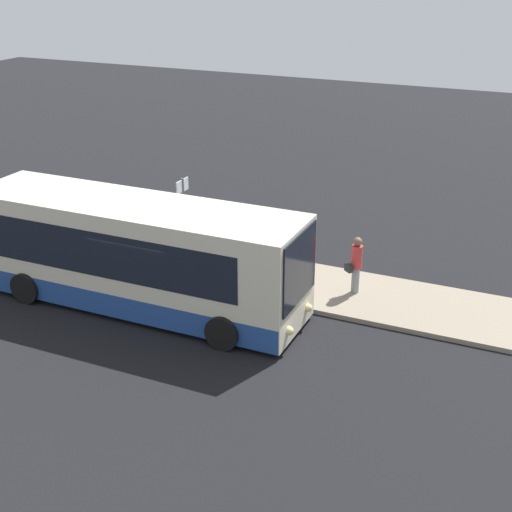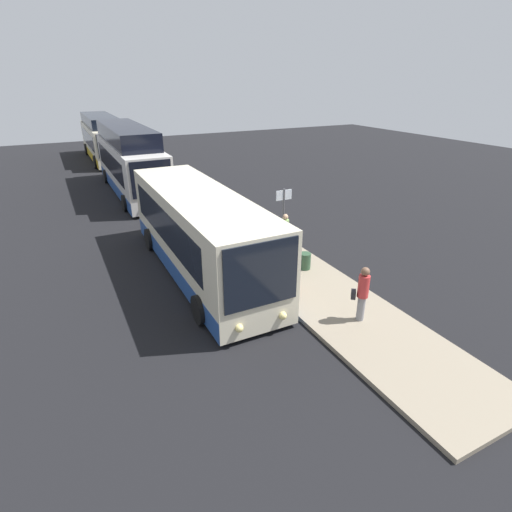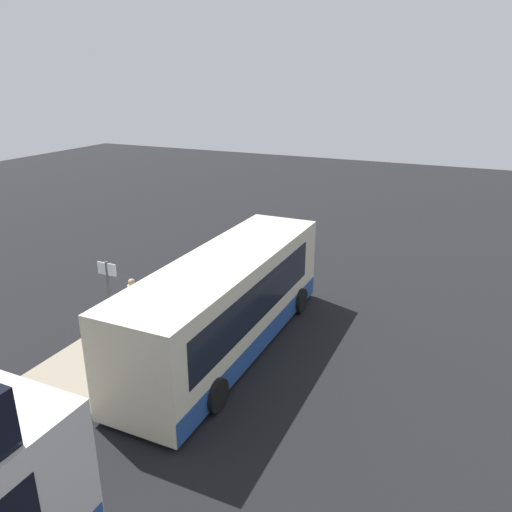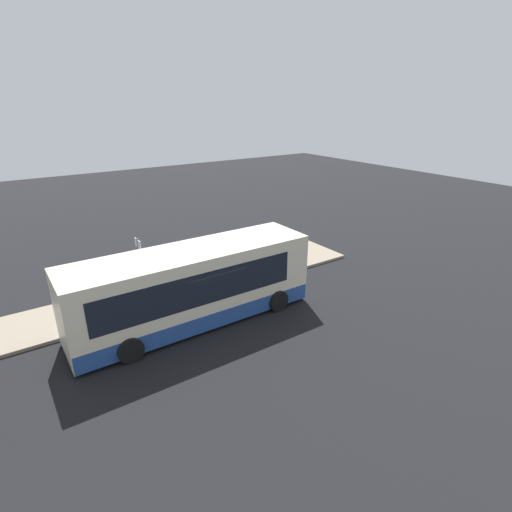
{
  "view_description": "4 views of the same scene",
  "coord_description": "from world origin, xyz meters",
  "px_view_note": "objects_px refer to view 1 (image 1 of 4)",
  "views": [
    {
      "loc": [
        10.44,
        -15.82,
        9.79
      ],
      "look_at": [
        3.03,
        0.68,
        1.95
      ],
      "focal_mm": 50.0,
      "sensor_mm": 36.0,
      "label": 1
    },
    {
      "loc": [
        13.12,
        -4.44,
        7.06
      ],
      "look_at": [
        3.03,
        0.68,
        1.95
      ],
      "focal_mm": 28.0,
      "sensor_mm": 36.0,
      "label": 2
    },
    {
      "loc": [
        -13.46,
        -6.9,
        8.52
      ],
      "look_at": [
        3.03,
        0.68,
        1.95
      ],
      "focal_mm": 35.0,
      "sensor_mm": 36.0,
      "label": 3
    },
    {
      "loc": [
        -6.69,
        -13.56,
        8.78
      ],
      "look_at": [
        3.03,
        0.68,
        1.95
      ],
      "focal_mm": 28.0,
      "sensor_mm": 36.0,
      "label": 4
    }
  ],
  "objects_px": {
    "passenger_with_bags": "(248,259)",
    "sign_post": "(183,204)",
    "suitcase": "(264,280)",
    "trash_bin": "(248,256)",
    "bus_lead": "(135,255)",
    "passenger_boarding": "(356,263)",
    "passenger_waiting": "(199,229)"
  },
  "relations": [
    {
      "from": "passenger_with_bags",
      "to": "trash_bin",
      "type": "xyz_separation_m",
      "value": [
        -0.65,
        1.36,
        -0.56
      ]
    },
    {
      "from": "passenger_boarding",
      "to": "sign_post",
      "type": "bearing_deg",
      "value": 30.06
    },
    {
      "from": "bus_lead",
      "to": "sign_post",
      "type": "xyz_separation_m",
      "value": [
        -0.74,
        4.16,
        0.15
      ]
    },
    {
      "from": "suitcase",
      "to": "bus_lead",
      "type": "bearing_deg",
      "value": -145.72
    },
    {
      "from": "passenger_waiting",
      "to": "trash_bin",
      "type": "bearing_deg",
      "value": 138.82
    },
    {
      "from": "sign_post",
      "to": "passenger_boarding",
      "type": "bearing_deg",
      "value": -9.22
    },
    {
      "from": "passenger_waiting",
      "to": "trash_bin",
      "type": "xyz_separation_m",
      "value": [
        1.92,
        -0.2,
        -0.57
      ]
    },
    {
      "from": "passenger_waiting",
      "to": "suitcase",
      "type": "distance_m",
      "value": 3.57
    },
    {
      "from": "suitcase",
      "to": "trash_bin",
      "type": "height_order",
      "value": "suitcase"
    },
    {
      "from": "suitcase",
      "to": "passenger_boarding",
      "type": "bearing_deg",
      "value": 20.13
    },
    {
      "from": "passenger_with_bags",
      "to": "sign_post",
      "type": "bearing_deg",
      "value": 62.94
    },
    {
      "from": "passenger_with_bags",
      "to": "sign_post",
      "type": "distance_m",
      "value": 3.93
    },
    {
      "from": "passenger_waiting",
      "to": "passenger_boarding",
      "type": "bearing_deg",
      "value": 137.96
    },
    {
      "from": "suitcase",
      "to": "trash_bin",
      "type": "bearing_deg",
      "value": 129.92
    },
    {
      "from": "passenger_waiting",
      "to": "trash_bin",
      "type": "height_order",
      "value": "passenger_waiting"
    },
    {
      "from": "trash_bin",
      "to": "suitcase",
      "type": "bearing_deg",
      "value": -50.08
    },
    {
      "from": "suitcase",
      "to": "sign_post",
      "type": "bearing_deg",
      "value": 152.75
    },
    {
      "from": "passenger_waiting",
      "to": "sign_post",
      "type": "bearing_deg",
      "value": -61.03
    },
    {
      "from": "passenger_waiting",
      "to": "passenger_with_bags",
      "type": "distance_m",
      "value": 3.0
    },
    {
      "from": "passenger_boarding",
      "to": "trash_bin",
      "type": "distance_m",
      "value": 3.89
    },
    {
      "from": "bus_lead",
      "to": "passenger_boarding",
      "type": "distance_m",
      "value": 6.56
    },
    {
      "from": "passenger_boarding",
      "to": "suitcase",
      "type": "bearing_deg",
      "value": 59.42
    },
    {
      "from": "bus_lead",
      "to": "passenger_waiting",
      "type": "xyz_separation_m",
      "value": [
        0.03,
        3.79,
        -0.54
      ]
    },
    {
      "from": "sign_post",
      "to": "trash_bin",
      "type": "distance_m",
      "value": 3.04
    },
    {
      "from": "sign_post",
      "to": "suitcase",
      "type": "bearing_deg",
      "value": -27.25
    },
    {
      "from": "passenger_waiting",
      "to": "passenger_with_bags",
      "type": "bearing_deg",
      "value": 113.57
    },
    {
      "from": "trash_bin",
      "to": "bus_lead",
      "type": "bearing_deg",
      "value": -118.62
    },
    {
      "from": "sign_post",
      "to": "bus_lead",
      "type": "bearing_deg",
      "value": -79.86
    },
    {
      "from": "suitcase",
      "to": "trash_bin",
      "type": "distance_m",
      "value": 1.87
    },
    {
      "from": "trash_bin",
      "to": "sign_post",
      "type": "bearing_deg",
      "value": 167.99
    },
    {
      "from": "passenger_boarding",
      "to": "sign_post",
      "type": "relative_size",
      "value": 0.72
    },
    {
      "from": "passenger_boarding",
      "to": "passenger_waiting",
      "type": "bearing_deg",
      "value": 32.51
    }
  ]
}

